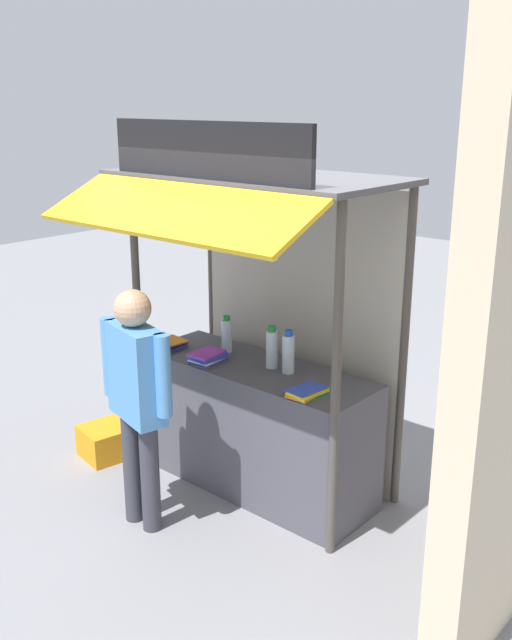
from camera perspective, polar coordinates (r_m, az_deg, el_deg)
ground_plane at (r=5.59m, az=-0.00°, el=-12.96°), size 20.00×20.00×0.00m
stall_counter at (r=5.36m, az=-0.00°, el=-8.51°), size 1.83×0.64×0.96m
stall_structure at (r=5.07m, az=0.98°, el=3.66°), size 2.03×1.54×2.68m
water_bottle_right at (r=5.01m, az=2.59°, el=-2.64°), size 0.09×0.09×0.31m
water_bottle_front_left at (r=5.43m, az=-2.35°, el=-1.19°), size 0.08×0.08×0.29m
water_bottle_rear_center at (r=5.11m, az=1.27°, el=-2.26°), size 0.09×0.09×0.31m
magazine_stack_front_right at (r=4.68m, az=4.10°, el=-5.75°), size 0.20×0.28×0.05m
magazine_stack_mid_right at (r=5.26m, az=-3.85°, el=-2.94°), size 0.20×0.28×0.07m
magazine_stack_mid_left at (r=5.58m, az=-7.10°, el=-1.95°), size 0.26×0.28×0.06m
banana_bunch_rightmost at (r=4.28m, az=1.33°, el=5.88°), size 0.11×0.11×0.32m
banana_bunch_inner_left at (r=5.11m, az=-9.12°, el=7.54°), size 0.09×0.10×0.31m
vendor_person at (r=4.74m, az=-9.48°, el=-5.40°), size 0.63×0.31×1.67m
plastic_crate at (r=6.06m, az=-11.86°, el=-9.46°), size 0.43×0.43×0.26m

